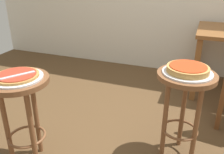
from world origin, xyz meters
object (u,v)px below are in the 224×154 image
stool_middle (184,96)px  pizza_server_knife (18,75)px  serving_plate_foreground (17,78)px  serving_plate_middle (187,73)px  stool_foreground (21,102)px  pizza_middle (188,69)px  pizza_foreground (17,75)px

stool_middle → pizza_server_knife: size_ratio=3.19×
serving_plate_foreground → serving_plate_middle: same height
stool_foreground → pizza_middle: (1.04, 0.49, 0.21)m
stool_foreground → stool_middle: size_ratio=1.00×
stool_foreground → pizza_middle: bearing=25.0°
stool_foreground → serving_plate_middle: (1.04, 0.49, 0.18)m
serving_plate_middle → stool_middle: bearing=-45.0°
stool_foreground → pizza_server_knife: (0.03, -0.02, 0.21)m
stool_foreground → serving_plate_foreground: bearing=63.4°
serving_plate_foreground → stool_middle: size_ratio=0.48×
stool_middle → pizza_middle: 0.21m
stool_middle → serving_plate_middle: bearing=135.0°
pizza_foreground → pizza_server_knife: bearing=-33.7°
pizza_middle → stool_foreground: bearing=-155.0°
stool_foreground → stool_middle: same height
stool_middle → pizza_server_knife: 1.15m
pizza_foreground → serving_plate_middle: 1.15m
pizza_middle → pizza_server_knife: (-1.01, -0.51, 0.00)m
stool_foreground → pizza_server_knife: bearing=-33.7°
serving_plate_foreground → pizza_middle: (1.04, 0.49, 0.03)m
stool_foreground → serving_plate_foreground: (0.00, 0.00, 0.18)m
serving_plate_foreground → serving_plate_middle: bearing=25.0°
pizza_foreground → serving_plate_middle: size_ratio=0.84×
pizza_middle → pizza_server_knife: size_ratio=1.31×
stool_foreground → stool_middle: (1.04, 0.49, 0.00)m
serving_plate_foreground → pizza_foreground: pizza_foreground is taller
serving_plate_foreground → stool_middle: (1.04, 0.49, -0.18)m
stool_middle → serving_plate_foreground: bearing=-155.0°
stool_foreground → serving_plate_middle: bearing=25.0°
serving_plate_middle → pizza_server_knife: size_ratio=1.57×
stool_foreground → pizza_foreground: (0.00, 0.00, 0.20)m
serving_plate_foreground → pizza_foreground: 0.02m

